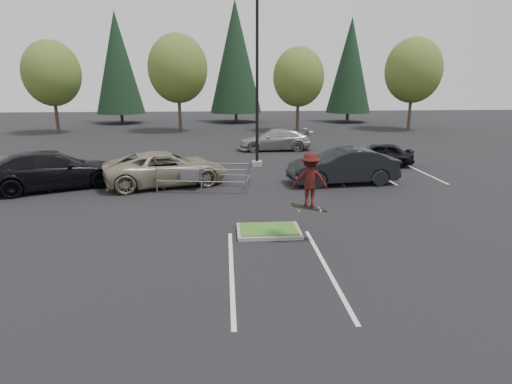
{
  "coord_description": "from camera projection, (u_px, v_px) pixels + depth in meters",
  "views": [
    {
      "loc": [
        -1.47,
        -14.02,
        5.18
      ],
      "look_at": [
        -0.33,
        1.5,
        1.09
      ],
      "focal_mm": 30.0,
      "sensor_mm": 36.0,
      "label": 1
    }
  ],
  "objects": [
    {
      "name": "car_l_black",
      "position": [
        50.0,
        170.0,
        20.75
      ],
      "size": [
        6.89,
        5.04,
        1.85
      ],
      "primitive_type": "imported",
      "rotation": [
        0.0,
        0.0,
        2.01
      ],
      "color": "black",
      "rests_on": "ground"
    },
    {
      "name": "decid_d",
      "position": [
        413.0,
        72.0,
        43.96
      ],
      "size": [
        5.76,
        5.76,
        9.43
      ],
      "color": "#38281C",
      "rests_on": "ground"
    },
    {
      "name": "conif_a",
      "position": [
        118.0,
        63.0,
        50.73
      ],
      "size": [
        5.72,
        5.72,
        13.0
      ],
      "color": "#38281C",
      "rests_on": "ground"
    },
    {
      "name": "ground",
      "position": [
        269.0,
        233.0,
        14.94
      ],
      "size": [
        120.0,
        120.0,
        0.0
      ],
      "primitive_type": "plane",
      "color": "black",
      "rests_on": "ground"
    },
    {
      "name": "skateboarder",
      "position": [
        310.0,
        180.0,
        13.53
      ],
      "size": [
        1.21,
        0.79,
        1.95
      ],
      "rotation": [
        0.0,
        0.0,
        3.01
      ],
      "color": "black",
      "rests_on": "ground"
    },
    {
      "name": "conif_c",
      "position": [
        350.0,
        66.0,
        52.28
      ],
      "size": [
        5.5,
        5.5,
        12.5
      ],
      "color": "#38281C",
      "rests_on": "ground"
    },
    {
      "name": "light_pole",
      "position": [
        257.0,
        91.0,
        25.39
      ],
      "size": [
        0.7,
        0.6,
        10.12
      ],
      "color": "gray",
      "rests_on": "ground"
    },
    {
      "name": "cart_corral",
      "position": [
        194.0,
        174.0,
        20.61
      ],
      "size": [
        4.47,
        2.12,
        1.22
      ],
      "rotation": [
        0.0,
        0.0,
        -0.14
      ],
      "color": "gray",
      "rests_on": "ground"
    },
    {
      "name": "car_r_charc",
      "position": [
        343.0,
        166.0,
        21.78
      ],
      "size": [
        5.67,
        2.45,
        1.82
      ],
      "primitive_type": "imported",
      "rotation": [
        0.0,
        0.0,
        4.81
      ],
      "color": "black",
      "rests_on": "ground"
    },
    {
      "name": "stall_lines",
      "position": [
        228.0,
        190.0,
        20.66
      ],
      "size": [
        22.62,
        17.6,
        0.01
      ],
      "color": "silver",
      "rests_on": "ground"
    },
    {
      "name": "car_r_black",
      "position": [
        378.0,
        154.0,
        26.41
      ],
      "size": [
        4.5,
        2.63,
        1.44
      ],
      "primitive_type": "imported",
      "rotation": [
        0.0,
        0.0,
        4.48
      ],
      "color": "black",
      "rests_on": "ground"
    },
    {
      "name": "conif_b",
      "position": [
        235.0,
        57.0,
        52.01
      ],
      "size": [
        6.38,
        6.38,
        14.5
      ],
      "color": "#38281C",
      "rests_on": "ground"
    },
    {
      "name": "decid_a",
      "position": [
        52.0,
        75.0,
        41.22
      ],
      "size": [
        5.44,
        5.44,
        8.91
      ],
      "color": "#38281C",
      "rests_on": "ground"
    },
    {
      "name": "car_l_tan",
      "position": [
        165.0,
        169.0,
        21.49
      ],
      "size": [
        6.69,
        4.52,
        1.7
      ],
      "primitive_type": "imported",
      "rotation": [
        0.0,
        0.0,
        1.87
      ],
      "color": "gray",
      "rests_on": "ground"
    },
    {
      "name": "decid_b",
      "position": [
        178.0,
        71.0,
        42.43
      ],
      "size": [
        5.89,
        5.89,
        9.64
      ],
      "color": "#38281C",
      "rests_on": "ground"
    },
    {
      "name": "grass_median",
      "position": [
        269.0,
        231.0,
        14.92
      ],
      "size": [
        2.2,
        1.6,
        0.16
      ],
      "color": "gray",
      "rests_on": "ground"
    },
    {
      "name": "car_l_grey",
      "position": [
        18.0,
        172.0,
        20.66
      ],
      "size": [
        5.54,
        3.74,
        1.75
      ],
      "primitive_type": "imported",
      "rotation": [
        0.0,
        0.0,
        1.93
      ],
      "color": "#4D5055",
      "rests_on": "ground"
    },
    {
      "name": "decid_c",
      "position": [
        298.0,
        79.0,
        42.8
      ],
      "size": [
        5.12,
        5.12,
        8.38
      ],
      "color": "#38281C",
      "rests_on": "ground"
    },
    {
      "name": "car_far_silver",
      "position": [
        275.0,
        140.0,
        32.26
      ],
      "size": [
        5.56,
        2.41,
        1.59
      ],
      "primitive_type": "imported",
      "rotation": [
        0.0,
        0.0,
        4.74
      ],
      "color": "#999994",
      "rests_on": "ground"
    }
  ]
}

